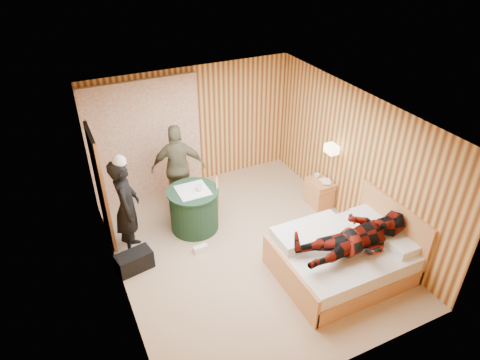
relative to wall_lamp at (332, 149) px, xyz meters
name	(u,v)px	position (x,y,z in m)	size (l,w,h in m)	color
floor	(247,249)	(-1.92, -0.45, -1.30)	(4.20, 5.00, 0.01)	tan
ceiling	(248,115)	(-1.92, -0.45, 1.20)	(4.20, 5.00, 0.01)	silver
wall_back	(193,127)	(-1.92, 2.05, -0.05)	(4.20, 0.02, 2.50)	#F4BE5D
wall_left	(113,224)	(-4.02, -0.45, -0.05)	(0.02, 5.00, 2.50)	#F4BE5D
wall_right	(355,160)	(0.18, -0.45, -0.05)	(0.02, 5.00, 2.50)	#F4BE5D
curtain	(145,141)	(-2.92, 1.98, -0.10)	(2.20, 0.08, 2.40)	white
doorway	(100,187)	(-3.98, 0.95, -0.28)	(0.06, 0.90, 2.05)	black
wall_lamp	(332,149)	(0.00, 0.00, 0.00)	(0.26, 0.24, 0.16)	gold
bed	(342,256)	(-0.80, -1.57, -0.99)	(1.99, 1.55, 1.07)	#E0A25B
nightstand	(319,192)	(-0.04, 0.16, -1.03)	(0.40, 0.55, 0.53)	#E0A25B
round_table	(194,209)	(-2.52, 0.50, -0.89)	(0.92, 0.92, 0.82)	#1B3B2A
chair_far	(181,183)	(-2.51, 1.23, -0.76)	(0.45, 0.45, 0.93)	#E0A25B
chair_near	(212,199)	(-2.14, 0.56, -0.81)	(0.49, 0.49, 0.84)	#E0A25B
duffel_bag	(135,261)	(-3.77, -0.10, -1.14)	(0.57, 0.30, 0.32)	black
sneaker_left	(200,249)	(-2.67, -0.16, -1.24)	(0.25, 0.10, 0.11)	white
sneaker_right	(209,224)	(-2.29, 0.40, -1.24)	(0.28, 0.11, 0.12)	white
woman_standing	(127,207)	(-3.68, 0.41, -0.42)	(0.64, 0.42, 1.75)	black
man_at_table	(178,168)	(-2.52, 1.28, -0.44)	(1.01, 0.42, 1.72)	brown
man_on_bed	(359,232)	(-0.77, -1.80, -0.34)	(1.77, 0.67, 0.86)	#681109
book_lower	(322,182)	(-0.04, 0.11, -0.76)	(0.17, 0.22, 0.02)	white
book_upper	(322,181)	(-0.04, 0.11, -0.74)	(0.16, 0.22, 0.02)	white
cup_nightstand	(317,176)	(-0.04, 0.29, -0.73)	(0.10, 0.10, 0.09)	white
cup_table	(199,188)	(-2.42, 0.45, -0.43)	(0.12, 0.12, 0.10)	white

